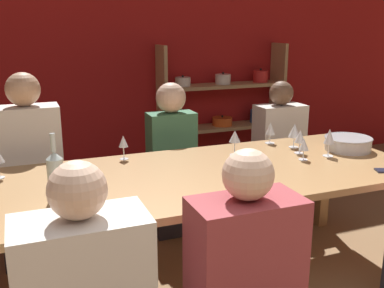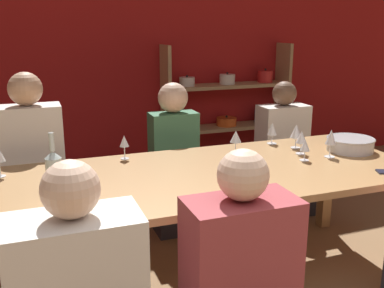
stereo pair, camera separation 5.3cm
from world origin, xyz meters
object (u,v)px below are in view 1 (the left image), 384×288
(wine_glass_red_b, at_px, (329,137))
(wine_glass_red_d, at_px, (300,137))
(dining_table, at_px, (198,184))
(wine_glass_empty_b, at_px, (123,142))
(wine_glass_white_b, at_px, (235,137))
(wine_glass_empty_a, at_px, (294,131))
(person_far_a, at_px, (278,164))
(wine_glass_white_a, at_px, (270,129))
(person_far_b, at_px, (172,174))
(person_far_c, at_px, (32,189))
(wine_glass_white_c, at_px, (304,146))
(shelf_unit, at_px, (223,121))
(mixing_bowl, at_px, (348,143))
(wine_bottle_green, at_px, (56,175))

(wine_glass_red_b, xyz_separation_m, wine_glass_red_d, (-0.14, 0.13, -0.02))
(dining_table, xyz_separation_m, wine_glass_empty_b, (-0.34, 0.43, 0.18))
(wine_glass_white_b, height_order, wine_glass_empty_a, wine_glass_empty_a)
(person_far_a, bearing_deg, dining_table, 38.70)
(wine_glass_white_b, bearing_deg, wine_glass_white_a, 25.42)
(wine_glass_empty_a, height_order, person_far_b, person_far_b)
(wine_glass_white_b, height_order, person_far_c, person_far_c)
(wine_glass_white_a, xyz_separation_m, wine_glass_red_d, (0.05, -0.30, 0.01))
(wine_glass_red_d, distance_m, person_far_c, 1.88)
(wine_glass_red_b, relative_size, wine_glass_white_a, 1.17)
(wine_glass_empty_b, bearing_deg, person_far_b, 43.08)
(dining_table, xyz_separation_m, person_far_b, (0.13, 0.87, -0.23))
(wine_glass_white_a, height_order, person_far_b, person_far_b)
(wine_glass_white_c, bearing_deg, wine_glass_white_b, 144.18)
(wine_glass_empty_b, bearing_deg, wine_glass_white_b, -13.91)
(dining_table, xyz_separation_m, wine_glass_empty_a, (0.84, 0.28, 0.19))
(shelf_unit, bearing_deg, person_far_c, -148.45)
(mixing_bowl, bearing_deg, wine_glass_white_b, 167.58)
(wine_glass_white_b, height_order, wine_glass_white_c, wine_glass_white_b)
(person_far_b, bearing_deg, wine_glass_white_c, 123.95)
(wine_glass_white_c, distance_m, wine_glass_red_d, 0.15)
(person_far_b, bearing_deg, wine_glass_white_b, 110.49)
(shelf_unit, distance_m, person_far_a, 1.23)
(wine_glass_white_a, xyz_separation_m, wine_glass_empty_b, (-1.09, -0.01, 0.01))
(wine_glass_empty_a, xyz_separation_m, wine_glass_red_d, (-0.05, -0.14, -0.01))
(wine_glass_white_a, bearing_deg, person_far_c, 166.32)
(wine_glass_red_b, relative_size, person_far_a, 0.16)
(dining_table, relative_size, mixing_bowl, 8.35)
(wine_glass_red_b, xyz_separation_m, person_far_a, (0.19, 0.89, -0.46))
(wine_glass_white_c, distance_m, person_far_a, 1.07)
(wine_glass_white_c, height_order, wine_glass_empty_b, wine_glass_empty_b)
(wine_glass_red_b, distance_m, person_far_b, 1.25)
(wine_glass_white_b, xyz_separation_m, wine_glass_empty_b, (-0.71, 0.17, -0.01))
(wine_glass_red_b, relative_size, wine_glass_empty_a, 1.09)
(wine_glass_white_a, height_order, wine_glass_white_b, wine_glass_white_b)
(mixing_bowl, relative_size, wine_glass_empty_a, 1.89)
(wine_glass_white_c, bearing_deg, wine_bottle_green, -175.20)
(shelf_unit, xyz_separation_m, wine_glass_red_d, (-0.38, -1.98, 0.30))
(person_far_a, bearing_deg, person_far_b, 1.17)
(wine_glass_white_c, xyz_separation_m, wine_glass_empty_b, (-1.07, 0.44, 0.02))
(shelf_unit, xyz_separation_m, person_far_b, (-1.04, -1.24, -0.11))
(shelf_unit, bearing_deg, person_far_a, -92.50)
(wine_glass_white_c, height_order, wine_glass_red_d, wine_glass_red_d)
(dining_table, xyz_separation_m, wine_glass_white_b, (0.36, 0.26, 0.19))
(wine_glass_empty_a, relative_size, wine_glass_red_d, 1.06)
(dining_table, distance_m, wine_glass_empty_a, 0.91)
(wine_bottle_green, height_order, person_far_c, person_far_c)
(wine_glass_red_d, xyz_separation_m, wine_glass_empty_b, (-1.13, 0.30, 0.00))
(dining_table, bearing_deg, shelf_unit, 61.03)
(wine_bottle_green, height_order, person_far_b, person_far_b)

